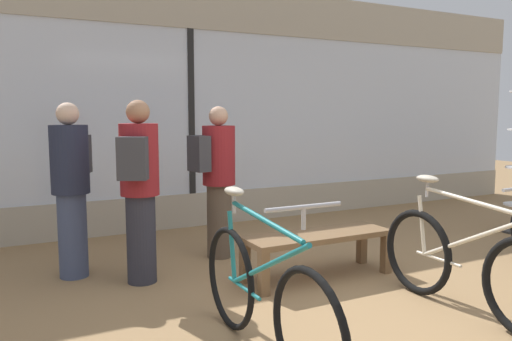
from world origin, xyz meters
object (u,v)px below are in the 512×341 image
object	(u,v)px
bicycle_right	(465,264)
customer_near_rack	(139,186)
customer_by_window	(71,184)
display_bench	(318,241)
bicycle_left	(262,295)
customer_mid_floor	(217,177)

from	to	relation	value
bicycle_right	customer_near_rack	xyz separation A→B (m)	(-2.00, 1.81, 0.49)
bicycle_right	customer_near_rack	distance (m)	2.74
bicycle_right	customer_near_rack	bearing A→B (deg)	137.93
bicycle_right	customer_by_window	distance (m)	3.43
bicycle_right	customer_by_window	size ratio (longest dim) A/B	1.06
customer_by_window	display_bench	bearing A→B (deg)	-28.35
bicycle_left	customer_by_window	xyz separation A→B (m)	(-0.84, 2.19, 0.47)
customer_near_rack	bicycle_right	bearing A→B (deg)	-42.07
customer_by_window	customer_mid_floor	distance (m)	1.43
customer_near_rack	bicycle_left	bearing A→B (deg)	-79.27
bicycle_right	customer_mid_floor	size ratio (longest dim) A/B	1.08
customer_by_window	customer_near_rack	bearing A→B (deg)	-42.78
customer_near_rack	customer_by_window	size ratio (longest dim) A/B	1.01
customer_mid_floor	bicycle_right	bearing A→B (deg)	-64.21
bicycle_left	display_bench	distance (m)	1.61
customer_by_window	customer_mid_floor	xyz separation A→B (m)	(1.43, -0.04, -0.01)
display_bench	customer_mid_floor	distance (m)	1.28
bicycle_left	customer_near_rack	world-z (taller)	customer_near_rack
bicycle_left	customer_by_window	bearing A→B (deg)	110.93
bicycle_right	customer_near_rack	world-z (taller)	customer_near_rack
bicycle_left	customer_by_window	world-z (taller)	customer_by_window
customer_mid_floor	display_bench	bearing A→B (deg)	-61.41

